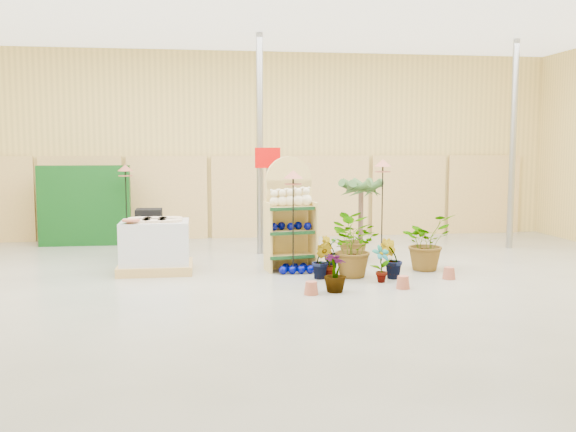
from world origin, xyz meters
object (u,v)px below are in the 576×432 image
(display_shelf, at_px, (289,218))
(potted_plant_2, at_px, (350,247))
(bird_table_front, at_px, (293,178))
(pallet_stack, at_px, (155,246))

(display_shelf, xyz_separation_m, potted_plant_2, (0.93, -0.80, -0.43))
(display_shelf, relative_size, bird_table_front, 1.13)
(display_shelf, relative_size, pallet_stack, 1.59)
(pallet_stack, relative_size, potted_plant_2, 1.28)
(bird_table_front, bearing_deg, potted_plant_2, -19.12)
(pallet_stack, xyz_separation_m, potted_plant_2, (3.32, -0.89, 0.04))
(pallet_stack, bearing_deg, bird_table_front, -13.29)
(bird_table_front, distance_m, potted_plant_2, 1.54)
(bird_table_front, xyz_separation_m, potted_plant_2, (0.93, -0.32, -1.18))
(potted_plant_2, bearing_deg, pallet_stack, 165.03)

